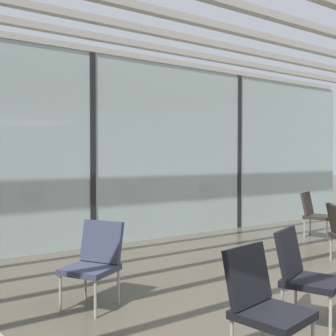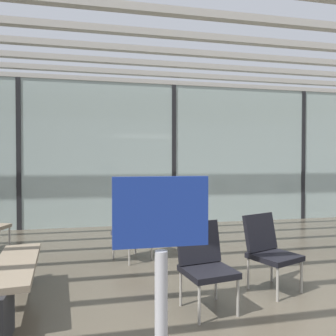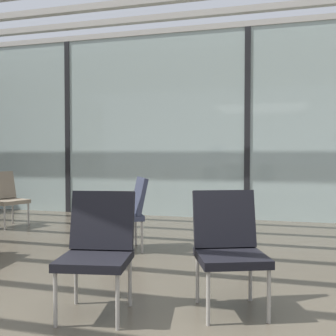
{
  "view_description": "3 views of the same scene",
  "coord_description": "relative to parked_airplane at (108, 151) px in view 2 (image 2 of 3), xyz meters",
  "views": [
    {
      "loc": [
        -3.03,
        -1.44,
        1.54
      ],
      "look_at": [
        1.23,
        4.65,
        1.36
      ],
      "focal_mm": 44.34,
      "sensor_mm": 36.0,
      "label": 1
    },
    {
      "loc": [
        -1.76,
        -2.53,
        1.51
      ],
      "look_at": [
        -0.48,
        3.57,
        1.38
      ],
      "focal_mm": 34.9,
      "sensor_mm": 36.0,
      "label": 2
    },
    {
      "loc": [
        0.57,
        -2.01,
        1.15
      ],
      "look_at": [
        -1.97,
        7.05,
        0.82
      ],
      "focal_mm": 43.21,
      "sensor_mm": 36.0,
      "label": 3
    }
  ],
  "objects": [
    {
      "name": "ground_plane",
      "position": [
        1.45,
        -10.64,
        -1.92
      ],
      "size": [
        60.0,
        60.0,
        0.0
      ],
      "primitive_type": "plane",
      "color": "#4C4438"
    },
    {
      "name": "glass_curtain_wall",
      "position": [
        1.45,
        -5.44,
        -0.25
      ],
      "size": [
        14.0,
        0.08,
        3.36
      ],
      "primitive_type": "cube",
      "color": "#A3B7B2",
      "rests_on": "ground"
    },
    {
      "name": "window_mullion_0",
      "position": [
        -2.05,
        -5.44,
        -0.25
      ],
      "size": [
        0.1,
        0.12,
        3.36
      ],
      "primitive_type": "cube",
      "color": "black",
      "rests_on": "ground"
    },
    {
      "name": "window_mullion_1",
      "position": [
        1.45,
        -5.44,
        -0.25
      ],
      "size": [
        0.1,
        0.12,
        3.36
      ],
      "primitive_type": "cube",
      "color": "black",
      "rests_on": "ground"
    },
    {
      "name": "window_mullion_2",
      "position": [
        4.95,
        -5.44,
        -0.25
      ],
      "size": [
        0.1,
        0.12,
        3.36
      ],
      "primitive_type": "cube",
      "color": "black",
      "rests_on": "ground"
    },
    {
      "name": "ceiling_slats",
      "position": [
        1.45,
        -8.74,
        1.48
      ],
      "size": [
        13.72,
        6.72,
        0.1
      ],
      "color": "#B7B2A8",
      "rests_on": "glass_curtain_wall"
    },
    {
      "name": "parked_airplane",
      "position": [
        0.0,
        0.0,
        0.0
      ],
      "size": [
        14.46,
        3.85,
        3.85
      ],
      "color": "silver",
      "rests_on": "ground"
    },
    {
      "name": "lounge_chair_1",
      "position": [
        1.65,
        -9.65,
        -1.43
      ],
      "size": [
        0.64,
        0.66,
        0.87
      ],
      "rotation": [
        0.0,
        0.0,
        0.37
      ],
      "color": "black",
      "rests_on": "ground"
    },
    {
      "name": "lounge_chair_4",
      "position": [
        0.26,
        -8.11,
        -1.43
      ],
      "size": [
        0.7,
        0.68,
        0.87
      ],
      "rotation": [
        0.0,
        0.0,
        5.24
      ],
      "color": "#33384C",
      "rests_on": "ground"
    },
    {
      "name": "lounge_chair_5",
      "position": [
        0.75,
        -9.97,
        -1.43
      ],
      "size": [
        0.56,
        0.6,
        0.87
      ],
      "rotation": [
        0.0,
        0.0,
        0.17
      ],
      "color": "black",
      "rests_on": "ground"
    },
    {
      "name": "waiting_bench",
      "position": [
        -1.16,
        -9.56,
        -1.56
      ],
      "size": [
        0.57,
        1.69,
        0.47
      ],
      "rotation": [
        0.0,
        0.0,
        1.68
      ],
      "color": "#7F705B",
      "rests_on": "ground"
    }
  ]
}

